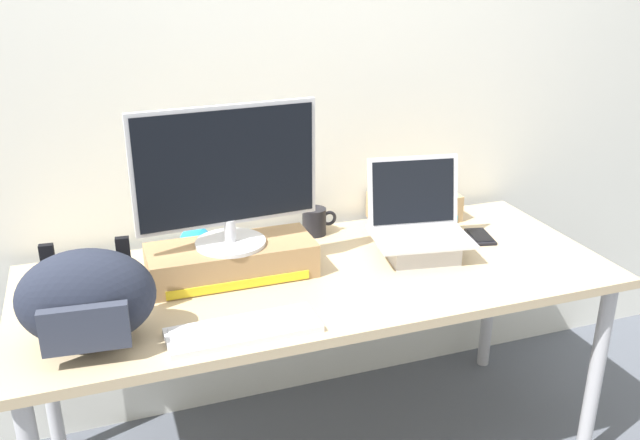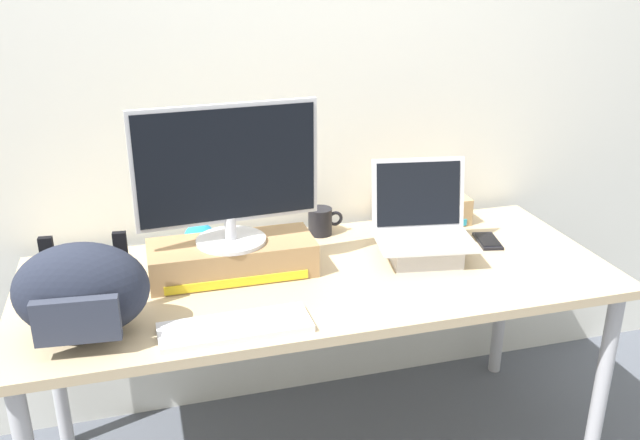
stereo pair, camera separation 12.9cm
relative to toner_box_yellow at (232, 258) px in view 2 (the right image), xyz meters
The scene contains 11 objects.
back_wall 0.71m from the toner_box_yellow, 56.89° to the left, with size 7.00×0.10×2.60m, color silver.
desk 0.30m from the toner_box_yellow, 14.71° to the right, with size 1.86×0.76×0.73m.
toner_box_yellow is the anchor object (origin of this frame).
desktop_monitor 0.27m from the toner_box_yellow, 84.33° to the right, with size 0.56×0.22×0.43m.
open_laptop 0.63m from the toner_box_yellow, ahead, with size 0.35×0.29×0.31m.
external_keyboard 0.36m from the toner_box_yellow, 97.72° to the right, with size 0.41×0.15×0.02m.
messenger_backpack 0.51m from the toner_box_yellow, 148.44° to the right, with size 0.36×0.27×0.26m.
coffee_mug 0.43m from the toner_box_yellow, 33.57° to the left, with size 0.13×0.09×0.10m.
cell_phone 0.90m from the toner_box_yellow, ahead, with size 0.10×0.15×0.01m.
plush_toy 0.20m from the toner_box_yellow, 113.50° to the left, with size 0.11×0.11×0.11m.
toner_box_cyan 0.80m from the toner_box_yellow, 18.12° to the left, with size 0.32×0.18×0.10m.
Camera 2 is at (-0.52, -1.86, 1.67)m, focal length 37.87 mm.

